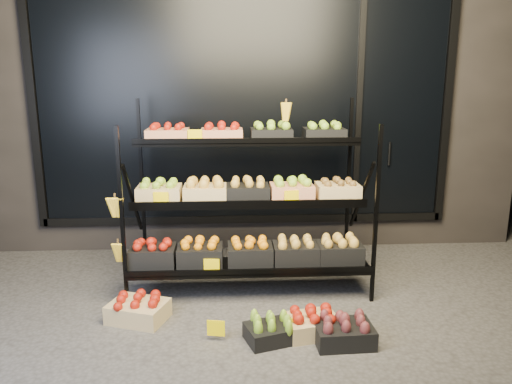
{
  "coord_description": "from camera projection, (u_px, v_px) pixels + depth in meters",
  "views": [
    {
      "loc": [
        -0.17,
        -3.67,
        1.88
      ],
      "look_at": [
        0.06,
        0.55,
        0.88
      ],
      "focal_mm": 35.0,
      "sensor_mm": 36.0,
      "label": 1
    }
  ],
  "objects": [
    {
      "name": "display_rack",
      "position": [
        247.0,
        201.0,
        4.41
      ],
      "size": [
        2.18,
        1.02,
        1.75
      ],
      "color": "black",
      "rests_on": "ground"
    },
    {
      "name": "building",
      "position": [
        242.0,
        85.0,
        6.12
      ],
      "size": [
        6.0,
        2.08,
        3.5
      ],
      "color": "#2D2826",
      "rests_on": "ground"
    },
    {
      "name": "floor_crate_midleft",
      "position": [
        271.0,
        330.0,
        3.59
      ],
      "size": [
        0.42,
        0.36,
        0.19
      ],
      "rotation": [
        0.0,
        0.0,
        0.31
      ],
      "color": "black",
      "rests_on": "ground"
    },
    {
      "name": "ground",
      "position": [
        252.0,
        314.0,
        4.01
      ],
      "size": [
        24.0,
        24.0,
        0.0
      ],
      "primitive_type": "plane",
      "color": "#514F4C",
      "rests_on": "ground"
    },
    {
      "name": "tag_floor_a",
      "position": [
        216.0,
        333.0,
        3.59
      ],
      "size": [
        0.13,
        0.01,
        0.12
      ],
      "primitive_type": "cube",
      "color": "#FFDB00",
      "rests_on": "ground"
    },
    {
      "name": "floor_crate_midright",
      "position": [
        312.0,
        322.0,
        3.69
      ],
      "size": [
        0.44,
        0.37,
        0.2
      ],
      "rotation": [
        0.0,
        0.0,
        0.22
      ],
      "color": "#D6B97B",
      "rests_on": "ground"
    },
    {
      "name": "floor_crate_right",
      "position": [
        344.0,
        331.0,
        3.56
      ],
      "size": [
        0.42,
        0.32,
        0.21
      ],
      "rotation": [
        0.0,
        0.0,
        0.04
      ],
      "color": "black",
      "rests_on": "ground"
    },
    {
      "name": "floor_crate_left",
      "position": [
        138.0,
        308.0,
        3.89
      ],
      "size": [
        0.51,
        0.44,
        0.21
      ],
      "rotation": [
        0.0,
        0.0,
        -0.34
      ],
      "color": "#D6B97B",
      "rests_on": "ground"
    },
    {
      "name": "tag_floor_b",
      "position": [
        294.0,
        331.0,
        3.63
      ],
      "size": [
        0.13,
        0.01,
        0.12
      ],
      "primitive_type": "cube",
      "color": "#FFDB00",
      "rests_on": "ground"
    }
  ]
}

